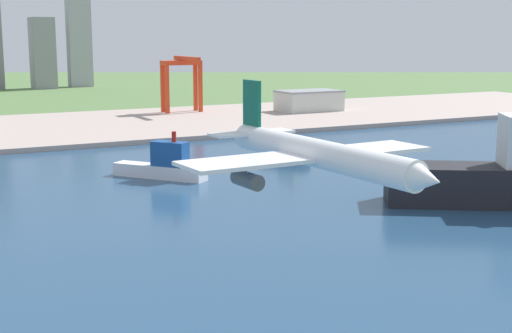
# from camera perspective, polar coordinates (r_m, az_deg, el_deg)

# --- Properties ---
(ground_plane) EXTENTS (2400.00, 2400.00, 0.00)m
(ground_plane) POSITION_cam_1_polar(r_m,az_deg,el_deg) (219.15, -11.60, -3.45)
(ground_plane) COLOR #547541
(water_bay) EXTENTS (840.00, 360.00, 0.15)m
(water_bay) POSITION_cam_1_polar(r_m,az_deg,el_deg) (164.35, -5.68, -7.90)
(water_bay) COLOR navy
(water_bay) RESTS_ON ground
(industrial_pier) EXTENTS (840.00, 140.00, 2.50)m
(industrial_pier) POSITION_cam_1_polar(r_m,az_deg,el_deg) (402.39, -19.21, 2.58)
(industrial_pier) COLOR #AC9A91
(industrial_pier) RESTS_ON ground
(airplane_landing) EXTENTS (35.46, 40.25, 11.94)m
(airplane_landing) POSITION_cam_1_polar(r_m,az_deg,el_deg) (92.75, 4.82, 0.95)
(airplane_landing) COLOR white
(tugboat_small) EXTENTS (14.95, 21.59, 12.03)m
(tugboat_small) POSITION_cam_1_polar(r_m,az_deg,el_deg) (297.91, 2.35, 1.04)
(tugboat_small) COLOR black
(tugboat_small) RESTS_ON water_bay
(ferry_boat) EXTENTS (27.29, 32.89, 17.29)m
(ferry_boat) POSITION_cam_1_polar(r_m,az_deg,el_deg) (263.88, -7.25, 0.12)
(ferry_boat) COLOR white
(ferry_boat) RESTS_ON water_bay
(port_crane_red) EXTENTS (24.89, 37.55, 35.28)m
(port_crane_red) POSITION_cam_1_polar(r_m,az_deg,el_deg) (465.09, -5.79, 7.37)
(port_crane_red) COLOR red
(port_crane_red) RESTS_ON industrial_pier
(warehouse_annex) EXTENTS (39.91, 24.54, 13.28)m
(warehouse_annex) POSITION_cam_1_polar(r_m,az_deg,el_deg) (473.59, 4.16, 5.17)
(warehouse_annex) COLOR silver
(warehouse_annex) RESTS_ON industrial_pier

